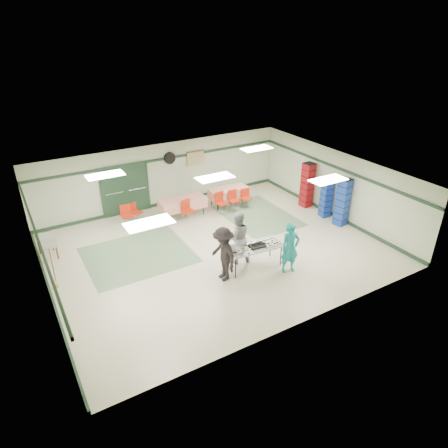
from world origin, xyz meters
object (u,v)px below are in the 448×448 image
serving_table (254,248)px  chair_d (187,208)px  volunteer_dark (223,254)px  volunteer_grey (237,238)px  office_printer (47,241)px  broom (53,266)px  dining_table_a (229,192)px  dining_table_b (183,203)px  volunteer_teal (290,248)px  chair_loose_b (126,213)px  crate_stack_blue_a (326,200)px  crate_stack_blue_b (343,202)px  printer_table (46,240)px  crate_stack_red (307,185)px  chair_b (220,200)px  chair_loose_a (135,210)px  chair_c (246,196)px  chair_a (233,198)px

serving_table → chair_d: chair_d is taller
volunteer_dark → volunteer_grey: bearing=124.9°
office_printer → broom: size_ratio=0.38×
dining_table_a → broom: size_ratio=1.31×
dining_table_b → volunteer_teal: bearing=-75.3°
chair_loose_b → crate_stack_blue_a: 7.95m
crate_stack_blue_b → printer_table: 10.81m
crate_stack_blue_a → crate_stack_red: bearing=90.0°
chair_b → printer_table: size_ratio=1.07×
volunteer_teal → crate_stack_blue_b: size_ratio=0.88×
volunteer_dark → broom: bearing=-117.1°
dining_table_b → broom: bearing=-153.1°
volunteer_teal → crate_stack_red: size_ratio=0.87×
chair_loose_b → crate_stack_red: (7.25, -2.08, 0.44)m
chair_loose_b → crate_stack_red: 7.56m
chair_b → broom: bearing=-170.8°
chair_d → serving_table: bearing=-95.4°
serving_table → office_printer: 6.60m
serving_table → office_printer: office_printer is taller
dining_table_b → office_printer: 5.47m
volunteer_grey → broom: volunteer_grey is taller
chair_loose_a → crate_stack_red: crate_stack_red is taller
volunteer_teal → volunteer_dark: (-2.02, 0.68, 0.04)m
volunteer_dark → crate_stack_blue_a: bearing=106.0°
chair_loose_b → crate_stack_red: size_ratio=0.45×
dining_table_a → crate_stack_red: bearing=-31.7°
chair_d → chair_loose_a: bearing=138.9°
dining_table_a → broom: broom is taller
chair_c → crate_stack_blue_a: size_ratio=0.55×
chair_loose_b → broom: broom is taller
broom → volunteer_grey: bearing=-23.3°
dining_table_a → chair_loose_b: 4.47m
chair_loose_b → office_printer: 3.44m
dining_table_b → chair_loose_a: bearing=168.2°
printer_table → office_printer: bearing=-93.4°
dining_table_a → chair_a: 0.58m
dining_table_b → chair_c: size_ratio=2.32×
dining_table_a → chair_c: chair_c is taller
chair_loose_a → chair_d: bearing=-61.5°
volunteer_teal → chair_b: 4.87m
dining_table_b → crate_stack_blue_b: size_ratio=1.00×
chair_d → broom: 5.66m
crate_stack_red → volunteer_teal: bearing=-136.5°
dining_table_a → chair_b: chair_b is taller
dining_table_b → broom: broom is taller
chair_a → crate_stack_blue_b: crate_stack_blue_b is taller
crate_stack_blue_a → office_printer: 10.44m
crate_stack_red → chair_loose_b: bearing=164.0°
volunteer_grey → chair_c: size_ratio=2.17×
dining_table_a → chair_loose_b: (-4.46, 0.28, -0.04)m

